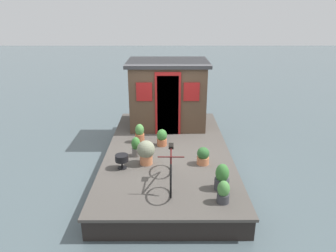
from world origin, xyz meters
TOP-DOWN VIEW (x-y plane):
  - ground_plane at (0.00, 0.00)m, footprint 60.00×60.00m
  - houseboat_deck at (0.00, 0.00)m, footprint 5.93×3.11m
  - houseboat_cabin at (1.85, 0.00)m, footprint 1.82×2.38m
  - bicycle at (-1.72, -0.06)m, footprint 1.63×0.50m
  - potted_plant_ivy at (-0.85, 0.51)m, footprint 0.41×0.41m
  - potted_plant_fern at (-0.41, 0.78)m, footprint 0.22×0.22m
  - potted_plant_sage at (-0.86, -0.81)m, footprint 0.29×0.29m
  - potted_plant_thyme at (0.22, 0.16)m, footprint 0.27×0.27m
  - potted_plant_mint at (0.46, 0.76)m, footprint 0.25×0.25m
  - potted_plant_basil at (-1.95, -1.07)m, footprint 0.29×0.29m
  - potted_plant_geranium at (-2.43, -1.02)m, footprint 0.23×0.23m
  - charcoal_grill at (-1.06, 1.04)m, footprint 0.30×0.30m

SIDE VIEW (x-z plane):
  - ground_plane at x=0.00m, z-range 0.00..0.00m
  - houseboat_deck at x=0.00m, z-range 0.00..0.50m
  - potted_plant_sage at x=-0.86m, z-range 0.49..0.90m
  - potted_plant_geranium at x=-2.43m, z-range 0.49..0.93m
  - potted_plant_thyme at x=0.22m, z-range 0.49..0.94m
  - charcoal_grill at x=-1.06m, z-range 0.57..0.89m
  - potted_plant_fern at x=-0.41m, z-range 0.49..0.98m
  - potted_plant_mint at x=0.46m, z-range 0.48..1.00m
  - potted_plant_basil at x=-1.95m, z-range 0.48..1.02m
  - potted_plant_ivy at x=-0.85m, z-range 0.52..1.10m
  - bicycle at x=-1.72m, z-range 0.47..1.27m
  - houseboat_cabin at x=1.85m, z-range 0.50..2.48m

